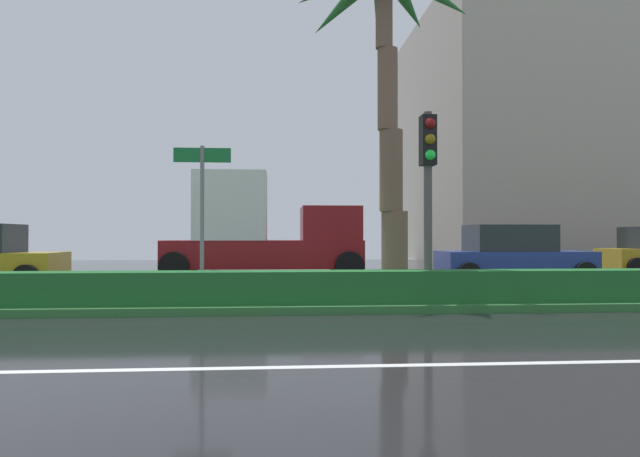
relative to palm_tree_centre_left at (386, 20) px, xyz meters
name	(u,v)px	position (x,y,z in m)	size (l,w,h in m)	color
ground_plane	(160,301)	(-4.99, 0.62, -6.23)	(90.00, 42.00, 0.10)	black
near_lane_divider_stripe	(25,372)	(-4.99, -6.38, -6.17)	(81.00, 0.14, 0.01)	white
median_strip	(151,300)	(-4.99, -0.38, -6.10)	(85.50, 4.00, 0.15)	#2D6B33
median_hedge	(134,288)	(-4.99, -1.78, -5.73)	(76.50, 0.70, 0.60)	#1E6028
palm_tree_centre_left	(386,20)	(0.00, 0.00, 0.00)	(4.21, 4.20, 7.74)	brown
traffic_signal_median_right	(428,171)	(0.49, -1.69, -3.52)	(0.28, 0.43, 3.63)	#4C4C47
street_name_sign	(202,201)	(-3.84, -1.23, -4.10)	(1.10, 0.08, 3.00)	slate
box_truck_lead	(261,232)	(-2.89, 6.59, -4.63)	(6.40, 2.64, 3.46)	maroon
car_in_traffic_second	(512,256)	(4.44, 3.79, -5.35)	(4.30, 2.02, 1.72)	navy
building_far_right	(580,139)	(15.35, 20.04, 0.89)	(18.68, 14.03, 14.12)	#A89E8E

